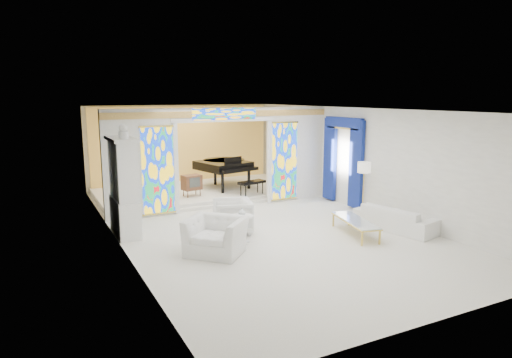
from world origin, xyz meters
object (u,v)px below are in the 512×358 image
china_cabinet (124,187)px  armchair_left (216,236)px  armchair_right (232,216)px  tv_console (192,182)px  sofa (396,218)px  coffee_table (355,221)px  grand_piano (225,165)px

china_cabinet → armchair_left: 2.82m
armchair_right → tv_console: size_ratio=1.36×
tv_console → china_cabinet: bearing=-145.8°
armchair_left → sofa: size_ratio=0.58×
coffee_table → china_cabinet: bearing=152.4°
china_cabinet → armchair_right: bearing=-24.3°
armchair_left → sofa: (4.71, -0.42, -0.09)m
sofa → armchair_left: bearing=71.8°
sofa → tv_console: (-3.57, 5.30, 0.32)m
armchair_left → grand_piano: (2.67, 5.79, 0.56)m
tv_console → grand_piano: bearing=20.0°
china_cabinet → sofa: china_cabinet is taller
china_cabinet → armchair_left: bearing=-57.7°
armchair_right → grand_piano: grand_piano is taller
china_cabinet → grand_piano: (4.12, 3.50, -0.22)m
armchair_right → coffee_table: size_ratio=0.51×
china_cabinet → coffee_table: china_cabinet is taller
grand_piano → tv_console: bearing=-163.3°
armchair_right → sofa: (3.79, -1.64, -0.12)m
armchair_left → coffee_table: 3.53m
armchair_left → grand_piano: 6.40m
coffee_table → grand_piano: (-0.85, 6.10, 0.59)m
armchair_left → grand_piano: grand_piano is taller
armchair_right → armchair_left: bearing=-21.5°
armchair_left → tv_console: bearing=121.4°
coffee_table → tv_console: tv_console is taller
china_cabinet → sofa: (6.17, -2.71, -0.87)m
coffee_table → tv_console: size_ratio=2.66×
grand_piano → sofa: bearing=-85.8°
china_cabinet → armchair_right: (2.38, -1.07, -0.75)m
grand_piano → coffee_table: bearing=-96.1°
armchair_right → coffee_table: 3.01m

